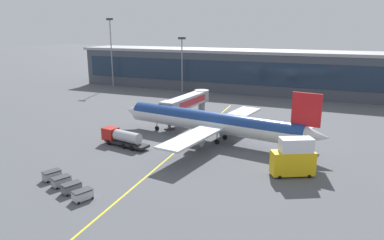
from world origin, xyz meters
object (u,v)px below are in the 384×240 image
object	(u,v)px
baggage_cart_0	(52,175)
baggage_cart_3	(83,195)
main_airliner	(212,122)
fuel_tanker	(122,137)
baggage_cart_2	(71,188)
baggage_cart_1	(61,181)
catering_lift	(294,158)

from	to	relation	value
baggage_cart_0	baggage_cart_3	xyz separation A→B (m)	(8.91, -3.58, 0.00)
main_airliner	baggage_cart_0	world-z (taller)	main_airliner
fuel_tanker	baggage_cart_2	xyz separation A→B (m)	(5.26, -20.76, -0.96)
baggage_cart_1	baggage_cart_3	size ratio (longest dim) A/B	1.00
fuel_tanker	baggage_cart_2	size ratio (longest dim) A/B	3.65
baggage_cart_0	main_airliner	bearing A→B (deg)	60.77
main_airliner	baggage_cart_3	world-z (taller)	main_airliner
baggage_cart_3	fuel_tanker	bearing A→B (deg)	110.54
main_airliner	catering_lift	size ratio (longest dim) A/B	6.53
main_airliner	baggage_cart_3	xyz separation A→B (m)	(-7.19, -32.35, -3.22)
fuel_tanker	baggage_cart_0	bearing A→B (deg)	-92.12
main_airliner	catering_lift	bearing A→B (deg)	-34.28
main_airliner	baggage_cart_2	size ratio (longest dim) A/B	15.46
main_airliner	fuel_tanker	distance (m)	18.73
baggage_cart_3	main_airliner	bearing A→B (deg)	77.47
baggage_cart_0	baggage_cart_2	bearing A→B (deg)	-21.90
baggage_cart_1	fuel_tanker	bearing A→B (deg)	96.67
catering_lift	baggage_cart_2	bearing A→B (deg)	-146.53
fuel_tanker	baggage_cart_3	size ratio (longest dim) A/B	3.65
baggage_cart_1	baggage_cart_2	xyz separation A→B (m)	(2.97, -1.19, 0.00)
catering_lift	baggage_cart_2	distance (m)	34.08
catering_lift	fuel_tanker	bearing A→B (deg)	176.57
fuel_tanker	baggage_cart_3	xyz separation A→B (m)	(8.23, -21.96, -0.96)
catering_lift	baggage_cart_2	world-z (taller)	catering_lift
main_airliner	baggage_cart_2	world-z (taller)	main_airliner
main_airliner	baggage_cart_0	bearing A→B (deg)	-119.23
baggage_cart_2	baggage_cart_3	bearing A→B (deg)	-21.90
main_airliner	baggage_cart_3	size ratio (longest dim) A/B	15.46
fuel_tanker	catering_lift	bearing A→B (deg)	-3.43
baggage_cart_2	baggage_cart_0	bearing A→B (deg)	158.10
fuel_tanker	baggage_cart_0	world-z (taller)	fuel_tanker
fuel_tanker	catering_lift	size ratio (longest dim) A/B	1.54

